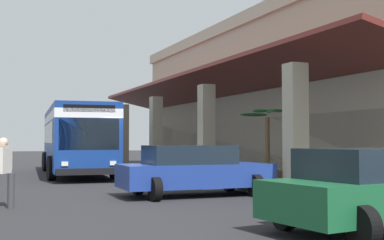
# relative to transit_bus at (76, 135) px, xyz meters

# --- Properties ---
(ground) EXTENTS (120.00, 120.00, 0.00)m
(ground) POSITION_rel_transit_bus_xyz_m (4.73, 9.21, -1.85)
(ground) COLOR #262628
(curb_strip) EXTENTS (29.55, 0.50, 0.12)m
(curb_strip) POSITION_rel_transit_bus_xyz_m (3.08, 3.59, -1.79)
(curb_strip) COLOR #9E998E
(curb_strip) RESTS_ON ground
(plaza_building) EXTENTS (24.93, 15.96, 7.60)m
(plaza_building) POSITION_rel_transit_bus_xyz_m (3.08, 13.22, 1.95)
(plaza_building) COLOR #B2A88E
(plaza_building) RESTS_ON ground
(transit_bus) EXTENTS (11.39, 3.56, 3.34)m
(transit_bus) POSITION_rel_transit_bus_xyz_m (0.00, 0.00, 0.00)
(transit_bus) COLOR navy
(transit_bus) RESTS_ON ground
(parked_sedan_green) EXTENTS (2.76, 4.57, 1.47)m
(parked_sedan_green) POSITION_rel_transit_bus_xyz_m (17.57, 2.22, -1.10)
(parked_sedan_green) COLOR #195933
(parked_sedan_green) RESTS_ON ground
(parked_sedan_blue) EXTENTS (2.55, 4.46, 1.47)m
(parked_sedan_blue) POSITION_rel_transit_bus_xyz_m (10.99, 1.42, -1.10)
(parked_sedan_blue) COLOR navy
(parked_sedan_blue) RESTS_ON ground
(pedestrian) EXTENTS (0.56, 0.54, 1.68)m
(pedestrian) POSITION_rel_transit_bus_xyz_m (11.76, -3.85, -0.91)
(pedestrian) COLOR #38383D
(pedestrian) RESTS_ON ground
(potted_palm) EXTENTS (1.64, 1.81, 2.76)m
(potted_palm) POSITION_rel_transit_bus_xyz_m (9.24, 4.99, -1.25)
(potted_palm) COLOR brown
(potted_palm) RESTS_ON ground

